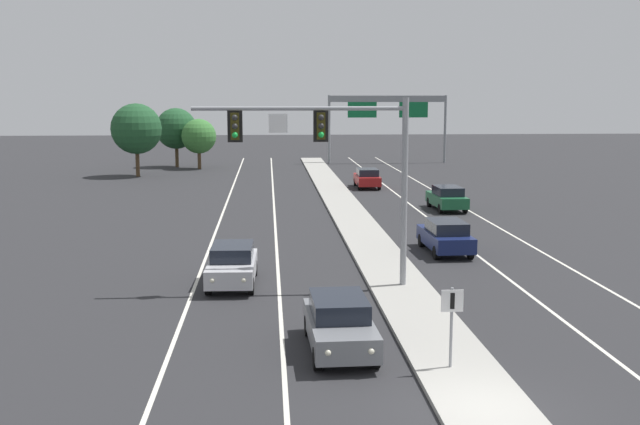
# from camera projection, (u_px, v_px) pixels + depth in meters

# --- Properties ---
(ground_plane) EXTENTS (260.00, 260.00, 0.00)m
(ground_plane) POSITION_uv_depth(u_px,v_px,m) (486.00, 413.00, 17.88)
(ground_plane) COLOR #28282B
(median_island) EXTENTS (2.40, 110.00, 0.15)m
(median_island) POSITION_uv_depth(u_px,v_px,m) (377.00, 254.00, 35.62)
(median_island) COLOR #9E9B93
(median_island) RESTS_ON ground
(lane_stripe_oncoming_center) EXTENTS (0.14, 100.00, 0.01)m
(lane_stripe_oncoming_center) POSITION_uv_depth(u_px,v_px,m) (275.00, 230.00, 42.21)
(lane_stripe_oncoming_center) COLOR silver
(lane_stripe_oncoming_center) RESTS_ON ground
(lane_stripe_receding_center) EXTENTS (0.14, 100.00, 0.01)m
(lane_stripe_receding_center) POSITION_uv_depth(u_px,v_px,m) (442.00, 228.00, 42.85)
(lane_stripe_receding_center) COLOR silver
(lane_stripe_receding_center) RESTS_ON ground
(edge_stripe_left) EXTENTS (0.14, 100.00, 0.01)m
(edge_stripe_left) POSITION_uv_depth(u_px,v_px,m) (216.00, 231.00, 41.99)
(edge_stripe_left) COLOR silver
(edge_stripe_left) RESTS_ON ground
(edge_stripe_right) EXTENTS (0.14, 100.00, 0.01)m
(edge_stripe_right) POSITION_uv_depth(u_px,v_px,m) (499.00, 227.00, 43.07)
(edge_stripe_right) COLOR silver
(edge_stripe_right) RESTS_ON ground
(overhead_signal_mast) EXTENTS (8.12, 0.44, 7.20)m
(overhead_signal_mast) POSITION_uv_depth(u_px,v_px,m) (336.00, 151.00, 28.50)
(overhead_signal_mast) COLOR gray
(overhead_signal_mast) RESTS_ON median_island
(median_sign_post) EXTENTS (0.60, 0.10, 2.20)m
(median_sign_post) POSITION_uv_depth(u_px,v_px,m) (452.00, 316.00, 20.28)
(median_sign_post) COLOR gray
(median_sign_post) RESTS_ON median_island
(car_oncoming_grey) EXTENTS (1.92, 4.51, 1.58)m
(car_oncoming_grey) POSITION_uv_depth(u_px,v_px,m) (339.00, 323.00, 22.18)
(car_oncoming_grey) COLOR slate
(car_oncoming_grey) RESTS_ON ground
(car_oncoming_silver) EXTENTS (1.92, 4.51, 1.58)m
(car_oncoming_silver) POSITION_uv_depth(u_px,v_px,m) (232.00, 264.00, 29.95)
(car_oncoming_silver) COLOR #B7B7BC
(car_oncoming_silver) RESTS_ON ground
(car_receding_navy) EXTENTS (1.92, 4.51, 1.58)m
(car_receding_navy) POSITION_uv_depth(u_px,v_px,m) (446.00, 236.00, 36.03)
(car_receding_navy) COLOR #141E4C
(car_receding_navy) RESTS_ON ground
(car_receding_green) EXTENTS (1.92, 4.51, 1.58)m
(car_receding_green) POSITION_uv_depth(u_px,v_px,m) (447.00, 198.00, 49.56)
(car_receding_green) COLOR #195633
(car_receding_green) RESTS_ON ground
(car_receding_red) EXTENTS (1.87, 4.49, 1.58)m
(car_receding_red) POSITION_uv_depth(u_px,v_px,m) (367.00, 178.00, 61.55)
(car_receding_red) COLOR maroon
(car_receding_red) RESTS_ON ground
(highway_sign_gantry) EXTENTS (13.28, 0.42, 7.50)m
(highway_sign_gantry) POSITION_uv_depth(u_px,v_px,m) (388.00, 107.00, 83.66)
(highway_sign_gantry) COLOR gray
(highway_sign_gantry) RESTS_ON ground
(tree_far_left_c) EXTENTS (3.53, 3.53, 5.11)m
(tree_far_left_c) POSITION_uv_depth(u_px,v_px,m) (199.00, 136.00, 77.23)
(tree_far_left_c) COLOR #4C3823
(tree_far_left_c) RESTS_ON ground
(tree_far_left_b) EXTENTS (4.67, 4.67, 6.76)m
(tree_far_left_b) POSITION_uv_depth(u_px,v_px,m) (136.00, 129.00, 69.77)
(tree_far_left_b) COLOR #4C3823
(tree_far_left_b) RESTS_ON ground
(tree_far_left_a) EXTENTS (4.27, 4.27, 6.18)m
(tree_far_left_a) POSITION_uv_depth(u_px,v_px,m) (176.00, 129.00, 79.20)
(tree_far_left_a) COLOR #4C3823
(tree_far_left_a) RESTS_ON ground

